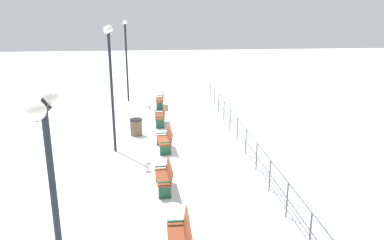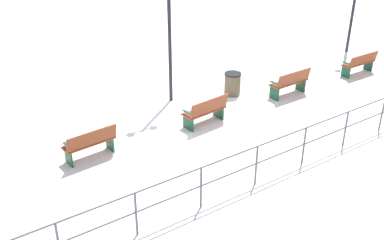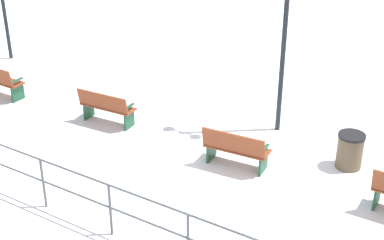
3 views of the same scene
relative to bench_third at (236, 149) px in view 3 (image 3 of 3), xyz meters
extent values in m
plane|color=white|center=(0.10, 0.01, -0.46)|extent=(80.00, 80.00, 0.00)
cube|color=#19472D|center=(0.18, -2.99, -0.22)|extent=(0.42, 0.06, 0.47)
cube|color=#19472D|center=(0.20, -2.99, 0.13)|extent=(0.42, 0.08, 0.04)
cube|color=brown|center=(0.08, 0.01, -0.03)|extent=(0.63, 1.45, 0.04)
cube|color=brown|center=(-0.17, -0.02, 0.22)|extent=(0.24, 1.41, 0.47)
cube|color=#19472D|center=(0.14, -0.59, -0.24)|extent=(0.46, 0.09, 0.43)
cube|color=#19472D|center=(0.03, 0.61, -0.24)|extent=(0.46, 0.09, 0.43)
cube|color=#19472D|center=(0.16, -0.59, 0.09)|extent=(0.46, 0.11, 0.04)
cube|color=#19472D|center=(0.05, 0.61, 0.09)|extent=(0.46, 0.11, 0.04)
cube|color=brown|center=(0.21, 3.65, -0.01)|extent=(0.53, 1.44, 0.04)
cube|color=brown|center=(-0.01, 3.63, 0.22)|extent=(0.20, 1.41, 0.43)
cube|color=#19472D|center=(0.25, 3.04, -0.23)|extent=(0.39, 0.08, 0.45)
cube|color=#19472D|center=(0.17, 4.25, -0.23)|extent=(0.39, 0.08, 0.45)
cube|color=#19472D|center=(0.27, 3.04, 0.11)|extent=(0.40, 0.10, 0.04)
cube|color=#19472D|center=(0.19, 4.25, 0.11)|extent=(0.40, 0.10, 0.04)
cube|color=#19472D|center=(-0.05, 6.53, -0.23)|extent=(0.42, 0.05, 0.45)
cube|color=#19472D|center=(-0.03, 6.53, 0.12)|extent=(0.42, 0.07, 0.04)
cylinder|color=black|center=(2.08, -0.06, 2.01)|extent=(0.12, 0.12, 4.93)
cylinder|color=#4C5156|center=(-3.21, 0.82, 0.07)|extent=(0.05, 0.05, 1.06)
cylinder|color=#4C5156|center=(-3.21, 2.44, 0.07)|extent=(0.05, 0.05, 1.06)
cylinder|color=#4C5156|center=(-3.21, 0.01, 0.60)|extent=(0.04, 17.82, 0.04)
cylinder|color=#4C5156|center=(-3.21, 0.01, 0.13)|extent=(0.04, 17.82, 0.04)
cylinder|color=brown|center=(1.29, -2.07, -0.09)|extent=(0.55, 0.55, 0.73)
cylinder|color=black|center=(1.29, -2.07, 0.30)|extent=(0.58, 0.58, 0.06)
camera|label=1|loc=(0.40, 14.87, 5.20)|focal=35.39mm
camera|label=2|loc=(-9.98, 7.29, 6.07)|focal=42.93mm
camera|label=3|loc=(-9.57, -4.80, 6.14)|focal=54.10mm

